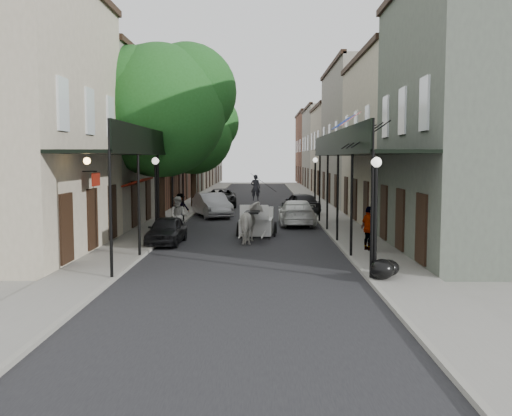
{
  "coord_description": "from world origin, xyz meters",
  "views": [
    {
      "loc": [
        0.66,
        -19.3,
        3.79
      ],
      "look_at": [
        0.37,
        5.72,
        1.6
      ],
      "focal_mm": 40.0,
      "sensor_mm": 36.0,
      "label": 1
    }
  ],
  "objects_px": {
    "lamppost_right_far": "(315,185)",
    "car_left_far": "(221,198)",
    "pedestrian_sidewalk_right": "(369,228)",
    "car_right_far": "(300,203)",
    "carriage": "(257,211)",
    "pedestrian_sidewalk_left": "(180,207)",
    "tree_near": "(168,105)",
    "lamppost_left": "(156,197)",
    "car_right_near": "(297,212)",
    "car_left_near": "(166,230)",
    "horse": "(252,223)",
    "lamppost_right_near": "(375,216)",
    "car_left_mid": "(212,205)",
    "tree_far": "(198,131)",
    "pedestrian_walking": "(179,216)"
  },
  "relations": [
    {
      "from": "lamppost_right_near",
      "to": "carriage",
      "type": "bearing_deg",
      "value": 108.88
    },
    {
      "from": "lamppost_right_near",
      "to": "car_left_mid",
      "type": "height_order",
      "value": "lamppost_right_near"
    },
    {
      "from": "car_right_far",
      "to": "pedestrian_sidewalk_left",
      "type": "bearing_deg",
      "value": 20.5
    },
    {
      "from": "pedestrian_sidewalk_left",
      "to": "tree_near",
      "type": "bearing_deg",
      "value": 83.38
    },
    {
      "from": "car_left_far",
      "to": "car_left_mid",
      "type": "bearing_deg",
      "value": -94.0
    },
    {
      "from": "lamppost_right_far",
      "to": "car_left_near",
      "type": "relative_size",
      "value": 1.04
    },
    {
      "from": "tree_far",
      "to": "car_left_mid",
      "type": "relative_size",
      "value": 1.84
    },
    {
      "from": "carriage",
      "to": "pedestrian_sidewalk_right",
      "type": "distance_m",
      "value": 7.13
    },
    {
      "from": "car_right_far",
      "to": "car_left_near",
      "type": "bearing_deg",
      "value": 49.92
    },
    {
      "from": "tree_far",
      "to": "car_left_near",
      "type": "distance_m",
      "value": 19.21
    },
    {
      "from": "tree_far",
      "to": "lamppost_right_near",
      "type": "distance_m",
      "value": 27.74
    },
    {
      "from": "lamppost_left",
      "to": "pedestrian_sidewalk_left",
      "type": "bearing_deg",
      "value": 90.71
    },
    {
      "from": "pedestrian_sidewalk_right",
      "to": "car_right_near",
      "type": "height_order",
      "value": "pedestrian_sidewalk_right"
    },
    {
      "from": "tree_near",
      "to": "pedestrian_sidewalk_right",
      "type": "bearing_deg",
      "value": -36.99
    },
    {
      "from": "horse",
      "to": "pedestrian_sidewalk_left",
      "type": "relative_size",
      "value": 1.34
    },
    {
      "from": "tree_near",
      "to": "carriage",
      "type": "height_order",
      "value": "tree_near"
    },
    {
      "from": "lamppost_left",
      "to": "carriage",
      "type": "xyz_separation_m",
      "value": [
        4.5,
        2.83,
        -0.87
      ]
    },
    {
      "from": "tree_near",
      "to": "car_right_far",
      "type": "bearing_deg",
      "value": 49.96
    },
    {
      "from": "lamppost_left",
      "to": "pedestrian_sidewalk_right",
      "type": "height_order",
      "value": "lamppost_left"
    },
    {
      "from": "tree_near",
      "to": "car_left_far",
      "type": "distance_m",
      "value": 16.03
    },
    {
      "from": "tree_near",
      "to": "lamppost_left",
      "type": "relative_size",
      "value": 2.6
    },
    {
      "from": "lamppost_right_far",
      "to": "car_left_far",
      "type": "height_order",
      "value": "lamppost_right_far"
    },
    {
      "from": "lamppost_right_near",
      "to": "pedestrian_sidewalk_right",
      "type": "height_order",
      "value": "lamppost_right_near"
    },
    {
      "from": "pedestrian_sidewalk_left",
      "to": "car_left_mid",
      "type": "xyz_separation_m",
      "value": [
        1.6,
        3.18,
        -0.15
      ]
    },
    {
      "from": "carriage",
      "to": "pedestrian_walking",
      "type": "bearing_deg",
      "value": -167.25
    },
    {
      "from": "pedestrian_walking",
      "to": "car_left_mid",
      "type": "distance_m",
      "value": 9.08
    },
    {
      "from": "pedestrian_sidewalk_right",
      "to": "car_left_mid",
      "type": "relative_size",
      "value": 0.38
    },
    {
      "from": "pedestrian_sidewalk_left",
      "to": "lamppost_left",
      "type": "bearing_deg",
      "value": 84.05
    },
    {
      "from": "lamppost_right_near",
      "to": "pedestrian_sidewalk_left",
      "type": "height_order",
      "value": "lamppost_right_near"
    },
    {
      "from": "lamppost_left",
      "to": "pedestrian_walking",
      "type": "bearing_deg",
      "value": 73.19
    },
    {
      "from": "lamppost_right_far",
      "to": "car_right_far",
      "type": "distance_m",
      "value": 1.86
    },
    {
      "from": "lamppost_right_near",
      "to": "pedestrian_sidewalk_left",
      "type": "distance_m",
      "value": 18.15
    },
    {
      "from": "pedestrian_sidewalk_right",
      "to": "horse",
      "type": "bearing_deg",
      "value": 39.05
    },
    {
      "from": "lamppost_right_near",
      "to": "horse",
      "type": "relative_size",
      "value": 1.72
    },
    {
      "from": "lamppost_right_far",
      "to": "car_right_far",
      "type": "relative_size",
      "value": 0.84
    },
    {
      "from": "lamppost_right_far",
      "to": "car_left_far",
      "type": "xyz_separation_m",
      "value": [
        -6.7,
        7.04,
        -1.34
      ]
    },
    {
      "from": "lamppost_right_near",
      "to": "car_left_mid",
      "type": "distance_m",
      "value": 20.46
    },
    {
      "from": "pedestrian_sidewalk_right",
      "to": "car_right_far",
      "type": "bearing_deg",
      "value": -15.13
    },
    {
      "from": "horse",
      "to": "car_left_mid",
      "type": "height_order",
      "value": "horse"
    },
    {
      "from": "tree_near",
      "to": "pedestrian_sidewalk_right",
      "type": "height_order",
      "value": "tree_near"
    },
    {
      "from": "car_left_mid",
      "to": "car_right_near",
      "type": "distance_m",
      "value": 6.77
    },
    {
      "from": "tree_near",
      "to": "car_left_mid",
      "type": "xyz_separation_m",
      "value": [
        1.6,
        7.11,
        -5.72
      ]
    },
    {
      "from": "tree_far",
      "to": "car_right_near",
      "type": "relative_size",
      "value": 1.74
    },
    {
      "from": "tree_far",
      "to": "pedestrian_sidewalk_right",
      "type": "xyz_separation_m",
      "value": [
        9.16,
        -20.86,
        -4.84
      ]
    },
    {
      "from": "tree_near",
      "to": "car_right_far",
      "type": "distance_m",
      "value": 12.87
    },
    {
      "from": "car_left_far",
      "to": "car_right_near",
      "type": "height_order",
      "value": "car_right_near"
    },
    {
      "from": "tree_near",
      "to": "carriage",
      "type": "xyz_separation_m",
      "value": [
        4.59,
        -1.35,
        -5.31
      ]
    },
    {
      "from": "pedestrian_sidewalk_right",
      "to": "car_right_far",
      "type": "xyz_separation_m",
      "value": [
        -1.7,
        15.69,
        -0.25
      ]
    },
    {
      "from": "pedestrian_sidewalk_right",
      "to": "lamppost_left",
      "type": "bearing_deg",
      "value": 52.11
    },
    {
      "from": "lamppost_right_near",
      "to": "car_left_mid",
      "type": "relative_size",
      "value": 0.79
    }
  ]
}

